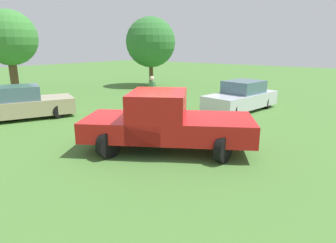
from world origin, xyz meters
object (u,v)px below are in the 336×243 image
Objects in this scene: sedan_far at (21,104)px; pickup_truck at (164,120)px; person_bystander at (152,91)px; tree_back_left at (151,42)px; tree_far_center at (9,38)px; sedan_near at (241,97)px.

pickup_truck is at bearing -60.45° from sedan_far.
person_bystander is 0.32× the size of tree_back_left.
tree_far_center reaches higher than person_bystander.
pickup_truck reaches higher than person_bystander.
person_bystander is (2.82, -3.41, 0.31)m from sedan_near.
pickup_truck reaches higher than sedan_far.
tree_far_center is (1.97, -9.57, 2.59)m from person_bystander.
sedan_near is 10.26m from sedan_far.
pickup_truck is 14.91m from tree_back_left.
sedan_far is at bearing 11.28° from tree_back_left.
tree_far_center is (-2.04, -13.39, 2.61)m from pickup_truck.
tree_far_center is (4.80, -12.98, 2.89)m from sedan_near.
sedan_far is 12.15m from tree_back_left.
sedan_near is (-6.84, -0.41, -0.28)m from pickup_truck.
person_bystander is at bearing 40.45° from tree_back_left.
tree_back_left is at bearing -104.25° from sedan_near.
sedan_near is at bearing 66.05° from tree_back_left.
person_bystander is 9.48m from tree_back_left.
sedan_near is 10.60m from tree_back_left.
tree_back_left is 1.01× the size of tree_far_center.
sedan_near is at bearing 62.66° from pickup_truck.
tree_far_center is (-2.66, -5.93, 2.90)m from sedan_far.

